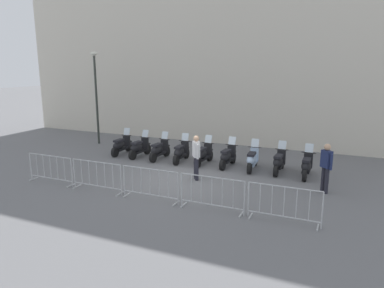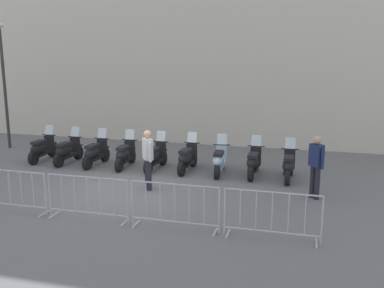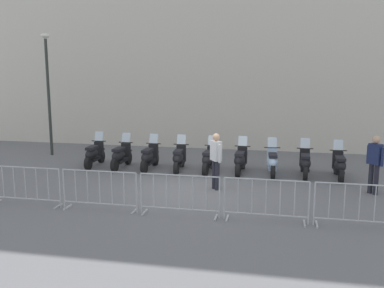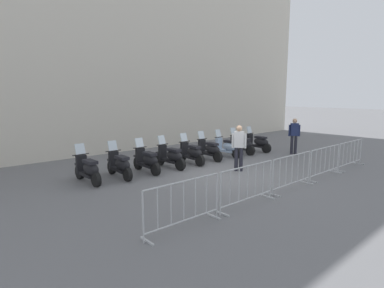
{
  "view_description": "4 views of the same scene",
  "coord_description": "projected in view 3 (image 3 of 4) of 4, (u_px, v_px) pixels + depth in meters",
  "views": [
    {
      "loc": [
        6.34,
        -11.46,
        4.28
      ],
      "look_at": [
        -0.51,
        1.84,
        0.97
      ],
      "focal_mm": 33.01,
      "sensor_mm": 36.0,
      "label": 1
    },
    {
      "loc": [
        5.55,
        -10.74,
        3.87
      ],
      "look_at": [
        1.06,
        2.53,
        0.91
      ],
      "focal_mm": 40.39,
      "sensor_mm": 36.0,
      "label": 2
    },
    {
      "loc": [
        3.16,
        -12.38,
        3.72
      ],
      "look_at": [
        -0.6,
        1.57,
        1.11
      ],
      "focal_mm": 40.48,
      "sensor_mm": 36.0,
      "label": 3
    },
    {
      "loc": [
        -7.76,
        -7.7,
        2.83
      ],
      "look_at": [
        -0.67,
        1.48,
        0.98
      ],
      "focal_mm": 28.68,
      "sensor_mm": 36.0,
      "label": 4
    }
  ],
  "objects": [
    {
      "name": "barrier_segment_1",
      "position": [
        100.0,
        191.0,
        11.23
      ],
      "size": [
        2.04,
        0.56,
        1.07
      ],
      "color": "#B2B5B7",
      "rests_on": "ground"
    },
    {
      "name": "motorcycle_0",
      "position": [
        94.0,
        154.0,
        16.2
      ],
      "size": [
        0.56,
        1.73,
        1.24
      ],
      "color": "black",
      "rests_on": "ground"
    },
    {
      "name": "motorcycle_2",
      "position": [
        149.0,
        157.0,
        15.67
      ],
      "size": [
        0.56,
        1.72,
        1.24
      ],
      "color": "black",
      "rests_on": "ground"
    },
    {
      "name": "barrier_segment_3",
      "position": [
        266.0,
        201.0,
        10.39
      ],
      "size": [
        2.04,
        0.56,
        1.07
      ],
      "color": "#B2B5B7",
      "rests_on": "ground"
    },
    {
      "name": "ground_plane",
      "position": [
        197.0,
        189.0,
        13.24
      ],
      "size": [
        120.0,
        120.0,
        0.0
      ],
      "primitive_type": "plane",
      "color": "slate"
    },
    {
      "name": "building_facade",
      "position": [
        230.0,
        14.0,
        19.72
      ],
      "size": [
        28.1,
        4.13,
        12.12
      ],
      "primitive_type": "cube",
      "rotation": [
        0.0,
        0.0,
        0.06
      ],
      "color": "beige",
      "rests_on": "ground"
    },
    {
      "name": "motorcycle_6",
      "position": [
        272.0,
        162.0,
        14.86
      ],
      "size": [
        0.6,
        1.72,
        1.24
      ],
      "color": "black",
      "rests_on": "ground"
    },
    {
      "name": "officer_mid_plaza",
      "position": [
        375.0,
        161.0,
        12.61
      ],
      "size": [
        0.43,
        0.41,
        1.73
      ],
      "color": "#23232D",
      "rests_on": "ground"
    },
    {
      "name": "motorcycle_8",
      "position": [
        339.0,
        166.0,
        14.35
      ],
      "size": [
        0.56,
        1.73,
        1.24
      ],
      "color": "black",
      "rests_on": "ground"
    },
    {
      "name": "motorcycle_5",
      "position": [
        240.0,
        161.0,
        15.13
      ],
      "size": [
        0.56,
        1.72,
        1.24
      ],
      "color": "black",
      "rests_on": "ground"
    },
    {
      "name": "officer_near_row_end",
      "position": [
        216.0,
        158.0,
        13.08
      ],
      "size": [
        0.4,
        0.43,
        1.73
      ],
      "color": "#23232D",
      "rests_on": "ground"
    },
    {
      "name": "barrier_segment_2",
      "position": [
        179.0,
        196.0,
        10.81
      ],
      "size": [
        2.04,
        0.56,
        1.07
      ],
      "color": "#B2B5B7",
      "rests_on": "ground"
    },
    {
      "name": "barrier_segment_0",
      "position": [
        25.0,
        186.0,
        11.65
      ],
      "size": [
        2.04,
        0.56,
        1.07
      ],
      "color": "#B2B5B7",
      "rests_on": "ground"
    },
    {
      "name": "motorcycle_4",
      "position": [
        209.0,
        160.0,
        15.27
      ],
      "size": [
        0.56,
        1.72,
        1.24
      ],
      "color": "black",
      "rests_on": "ground"
    },
    {
      "name": "motorcycle_3",
      "position": [
        179.0,
        159.0,
        15.48
      ],
      "size": [
        0.6,
        1.72,
        1.24
      ],
      "color": "black",
      "rests_on": "ground"
    },
    {
      "name": "motorcycle_7",
      "position": [
        305.0,
        163.0,
        14.7
      ],
      "size": [
        0.56,
        1.72,
        1.24
      ],
      "color": "black",
      "rests_on": "ground"
    },
    {
      "name": "motorcycle_1",
      "position": [
        121.0,
        156.0,
        15.9
      ],
      "size": [
        0.56,
        1.72,
        1.24
      ],
      "color": "black",
      "rests_on": "ground"
    },
    {
      "name": "barrier_segment_4",
      "position": [
        359.0,
        207.0,
        9.97
      ],
      "size": [
        2.04,
        0.56,
        1.07
      ],
      "color": "#B2B5B7",
      "rests_on": "ground"
    },
    {
      "name": "street_lamp",
      "position": [
        48.0,
        81.0,
        17.83
      ],
      "size": [
        0.36,
        0.36,
        5.03
      ],
      "color": "#2D332D",
      "rests_on": "ground"
    }
  ]
}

